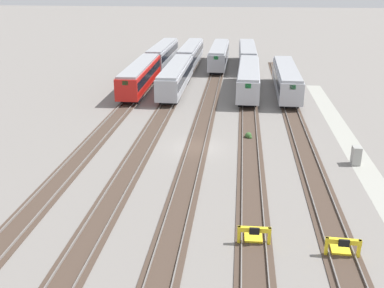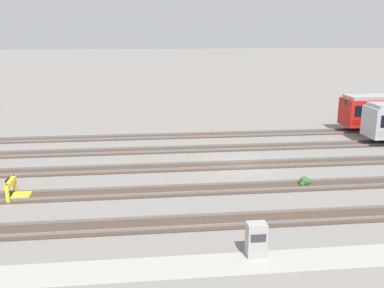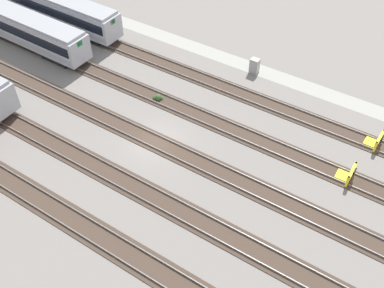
% 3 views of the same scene
% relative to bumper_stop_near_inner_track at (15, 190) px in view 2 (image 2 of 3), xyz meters
% --- Properties ---
extents(ground_plane, '(400.00, 400.00, 0.00)m').
position_rel_bumper_stop_near_inner_track_xyz_m(ground_plane, '(15.44, 5.00, -0.51)').
color(ground_plane, gray).
extents(service_walkway, '(54.00, 2.00, 0.01)m').
position_rel_bumper_stop_near_inner_track_xyz_m(service_walkway, '(15.44, -9.52, -0.51)').
color(service_walkway, '#9E9E93').
rests_on(service_walkway, ground).
extents(rail_track_nearest, '(90.00, 2.23, 0.21)m').
position_rel_bumper_stop_near_inner_track_xyz_m(rail_track_nearest, '(15.44, -5.01, -0.47)').
color(rail_track_nearest, '#47382D').
rests_on(rail_track_nearest, ground).
extents(rail_track_near_inner, '(90.00, 2.24, 0.21)m').
position_rel_bumper_stop_near_inner_track_xyz_m(rail_track_near_inner, '(15.44, -0.00, -0.47)').
color(rail_track_near_inner, '#47382D').
rests_on(rail_track_near_inner, ground).
extents(rail_track_middle, '(90.00, 2.24, 0.21)m').
position_rel_bumper_stop_near_inner_track_xyz_m(rail_track_middle, '(15.44, 5.00, -0.47)').
color(rail_track_middle, '#47382D').
rests_on(rail_track_middle, ground).
extents(rail_track_far_inner, '(90.00, 2.23, 0.21)m').
position_rel_bumper_stop_near_inner_track_xyz_m(rail_track_far_inner, '(15.44, 10.01, -0.47)').
color(rail_track_far_inner, '#47382D').
rests_on(rail_track_far_inner, ground).
extents(rail_track_farthest, '(90.00, 2.23, 0.21)m').
position_rel_bumper_stop_near_inner_track_xyz_m(rail_track_farthest, '(15.44, 15.02, -0.47)').
color(rail_track_farthest, '#47382D').
rests_on(rail_track_farthest, ground).
extents(bumper_stop_near_inner_track, '(1.35, 2.00, 1.22)m').
position_rel_bumper_stop_near_inner_track_xyz_m(bumper_stop_near_inner_track, '(0.00, 0.00, 0.00)').
color(bumper_stop_near_inner_track, yellow).
rests_on(bumper_stop_near_inner_track, ground).
extents(electrical_cabinet, '(0.90, 0.73, 1.60)m').
position_rel_bumper_stop_near_inner_track_xyz_m(electrical_cabinet, '(12.95, -8.89, 0.29)').
color(electrical_cabinet, '#9E9E99').
rests_on(electrical_cabinet, ground).
extents(weed_clump, '(0.92, 0.70, 0.64)m').
position_rel_bumper_stop_near_inner_track_xyz_m(weed_clump, '(18.64, 0.14, -0.27)').
color(weed_clump, '#38602D').
rests_on(weed_clump, ground).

